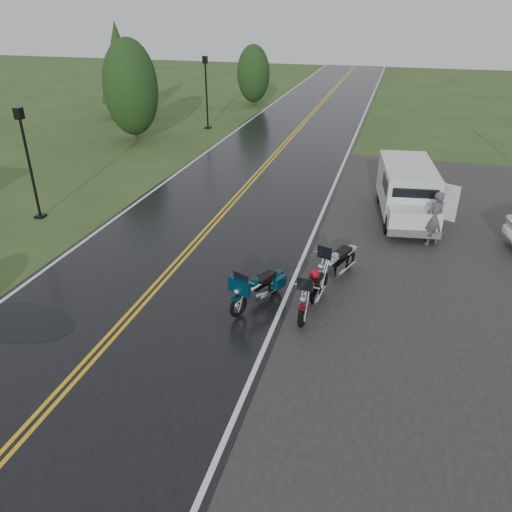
{
  "coord_description": "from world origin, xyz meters",
  "views": [
    {
      "loc": [
        6.23,
        -10.22,
        7.49
      ],
      "look_at": [
        2.8,
        2.0,
        1.0
      ],
      "focal_mm": 35.0,
      "sensor_mm": 36.0,
      "label": 1
    }
  ],
  "objects_px": {
    "motorcycle_teal": "(238,298)",
    "person_at_van": "(434,219)",
    "motorcycle_red": "(303,306)",
    "motorcycle_silver": "(321,273)",
    "lamp_post_near_left": "(30,165)",
    "lamp_post_far_left": "(206,93)",
    "van_white": "(390,207)"
  },
  "relations": [
    {
      "from": "lamp_post_far_left",
      "to": "van_white",
      "type": "bearing_deg",
      "value": -49.08
    },
    {
      "from": "van_white",
      "to": "person_at_van",
      "type": "bearing_deg",
      "value": -28.19
    },
    {
      "from": "motorcycle_teal",
      "to": "lamp_post_far_left",
      "type": "xyz_separation_m",
      "value": [
        -8.64,
        20.68,
        1.63
      ]
    },
    {
      "from": "motorcycle_teal",
      "to": "van_white",
      "type": "distance_m",
      "value": 7.52
    },
    {
      "from": "van_white",
      "to": "motorcycle_red",
      "type": "bearing_deg",
      "value": -113.25
    },
    {
      "from": "lamp_post_near_left",
      "to": "motorcycle_red",
      "type": "bearing_deg",
      "value": -21.92
    },
    {
      "from": "motorcycle_silver",
      "to": "person_at_van",
      "type": "height_order",
      "value": "person_at_van"
    },
    {
      "from": "motorcycle_silver",
      "to": "motorcycle_red",
      "type": "bearing_deg",
      "value": -76.12
    },
    {
      "from": "van_white",
      "to": "motorcycle_teal",
      "type": "bearing_deg",
      "value": -125.82
    },
    {
      "from": "person_at_van",
      "to": "lamp_post_near_left",
      "type": "distance_m",
      "value": 14.67
    },
    {
      "from": "lamp_post_far_left",
      "to": "motorcycle_teal",
      "type": "bearing_deg",
      "value": -67.32
    },
    {
      "from": "lamp_post_near_left",
      "to": "motorcycle_teal",
      "type": "bearing_deg",
      "value": -25.49
    },
    {
      "from": "motorcycle_red",
      "to": "lamp_post_far_left",
      "type": "relative_size",
      "value": 0.49
    },
    {
      "from": "van_white",
      "to": "lamp_post_near_left",
      "type": "xyz_separation_m",
      "value": [
        -13.06,
        -2.08,
        1.09
      ]
    },
    {
      "from": "motorcycle_silver",
      "to": "van_white",
      "type": "distance_m",
      "value": 5.15
    },
    {
      "from": "motorcycle_silver",
      "to": "motorcycle_teal",
      "type": "bearing_deg",
      "value": -117.1
    },
    {
      "from": "motorcycle_red",
      "to": "motorcycle_silver",
      "type": "height_order",
      "value": "motorcycle_silver"
    },
    {
      "from": "motorcycle_teal",
      "to": "person_at_van",
      "type": "bearing_deg",
      "value": 74.09
    },
    {
      "from": "motorcycle_teal",
      "to": "motorcycle_silver",
      "type": "relative_size",
      "value": 0.89
    },
    {
      "from": "lamp_post_near_left",
      "to": "lamp_post_far_left",
      "type": "relative_size",
      "value": 0.93
    },
    {
      "from": "van_white",
      "to": "lamp_post_near_left",
      "type": "distance_m",
      "value": 13.27
    },
    {
      "from": "motorcycle_red",
      "to": "person_at_van",
      "type": "height_order",
      "value": "person_at_van"
    },
    {
      "from": "motorcycle_silver",
      "to": "person_at_van",
      "type": "distance_m",
      "value": 5.34
    },
    {
      "from": "motorcycle_red",
      "to": "van_white",
      "type": "xyz_separation_m",
      "value": [
        1.84,
        6.6,
        0.36
      ]
    },
    {
      "from": "motorcycle_teal",
      "to": "person_at_van",
      "type": "xyz_separation_m",
      "value": [
        5.03,
        6.06,
        0.33
      ]
    },
    {
      "from": "motorcycle_teal",
      "to": "person_at_van",
      "type": "relative_size",
      "value": 1.11
    },
    {
      "from": "motorcycle_red",
      "to": "person_at_van",
      "type": "distance_m",
      "value": 6.9
    },
    {
      "from": "motorcycle_red",
      "to": "motorcycle_silver",
      "type": "bearing_deg",
      "value": 88.51
    },
    {
      "from": "person_at_van",
      "to": "lamp_post_far_left",
      "type": "height_order",
      "value": "lamp_post_far_left"
    },
    {
      "from": "motorcycle_silver",
      "to": "lamp_post_far_left",
      "type": "relative_size",
      "value": 0.53
    },
    {
      "from": "motorcycle_teal",
      "to": "van_white",
      "type": "xyz_separation_m",
      "value": [
        3.55,
        6.62,
        0.39
      ]
    },
    {
      "from": "motorcycle_red",
      "to": "motorcycle_teal",
      "type": "relative_size",
      "value": 1.05
    }
  ]
}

